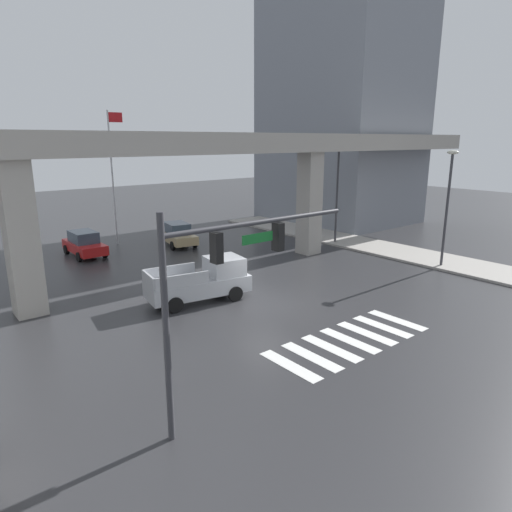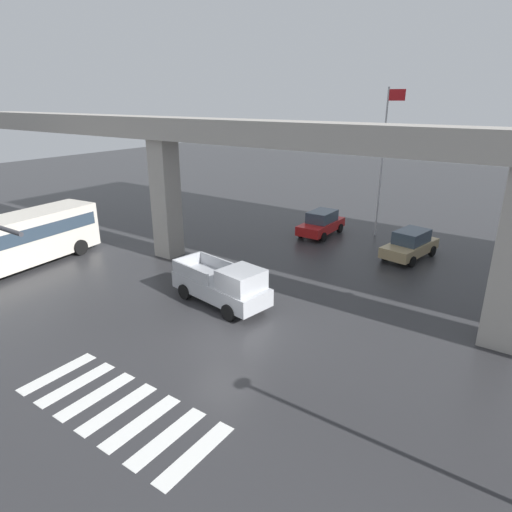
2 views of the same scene
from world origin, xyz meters
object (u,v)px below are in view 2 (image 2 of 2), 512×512
Objects in this scene: sedan_tan at (410,244)px; flagpole at (384,153)px; city_bus at (7,242)px; pickup_truck at (224,286)px; sedan_red at (321,223)px.

flagpole is (-3.32, 3.34, 4.91)m from sedan_tan.
pickup_truck is at bearing 15.48° from city_bus.
pickup_truck is 13.19m from city_bus.
pickup_truck reaches higher than sedan_tan.
pickup_truck is at bearing -113.82° from sedan_tan.
sedan_tan is (5.13, 11.62, -0.14)m from pickup_truck.
pickup_truck is at bearing -83.25° from sedan_red.
pickup_truck is 1.24× the size of sedan_red.
flagpole is at bearing 51.85° from city_bus.
city_bus is 23.83m from flagpole.
sedan_red is (-1.52, 12.83, -0.14)m from pickup_truck.
flagpole reaches higher than sedan_tan.
sedan_red is 0.43× the size of flagpole.
pickup_truck reaches higher than sedan_red.
city_bus is (-12.70, -3.52, 0.73)m from pickup_truck.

